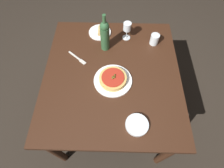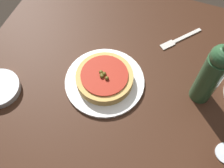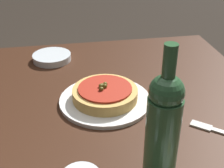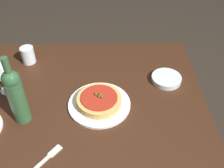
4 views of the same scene
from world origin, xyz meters
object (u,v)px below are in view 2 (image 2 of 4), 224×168
dining_table (123,99)px  dinner_plate (105,81)px  fork (178,40)px  pizza (105,78)px  wine_bottle (212,73)px

dining_table → dinner_plate: 0.13m
fork → dinner_plate: bearing=4.3°
fork → pizza: bearing=4.3°
dinner_plate → fork: size_ratio=1.77×
dinner_plate → pizza: bearing=-109.4°
dining_table → fork: fork is taller
pizza → fork: (0.20, 0.28, -0.03)m
pizza → fork: size_ratio=1.25×
dining_table → wine_bottle: wine_bottle is taller
pizza → fork: pizza is taller
pizza → fork: bearing=54.4°
dining_table → wine_bottle: bearing=13.3°
fork → dining_table: bearing=14.0°
dinner_plate → wine_bottle: size_ratio=0.88×
wine_bottle → fork: 0.28m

